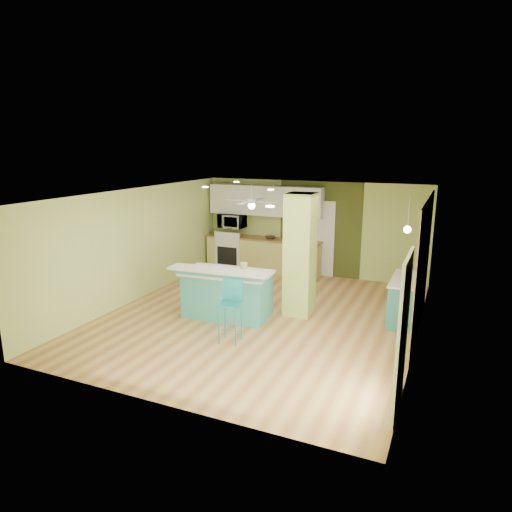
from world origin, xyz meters
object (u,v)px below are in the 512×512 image
Objects in this scene: side_counter at (405,300)px; fruit_bowl at (270,238)px; bar_stool at (231,301)px; canister at (244,267)px; peninsula at (227,293)px.

fruit_bowl reaches higher than side_counter.
fruit_bowl is (-1.06, 4.43, 0.23)m from bar_stool.
side_counter is at bearing -30.32° from fruit_bowl.
peninsula is at bearing -150.42° from canister.
peninsula is 3.48m from fruit_bowl.
canister reaches higher than fruit_bowl.
bar_stool reaches higher than side_counter.
fruit_bowl is (-0.45, 3.42, 0.47)m from peninsula.
fruit_bowl is 1.60× the size of canister.
fruit_bowl is at bearing 93.23° from peninsula.
peninsula is at bearing -82.58° from fruit_bowl.
bar_stool is at bearing -140.88° from side_counter.
peninsula reaches higher than side_counter.
side_counter is at bearing 18.76° from canister.
bar_stool reaches higher than peninsula.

